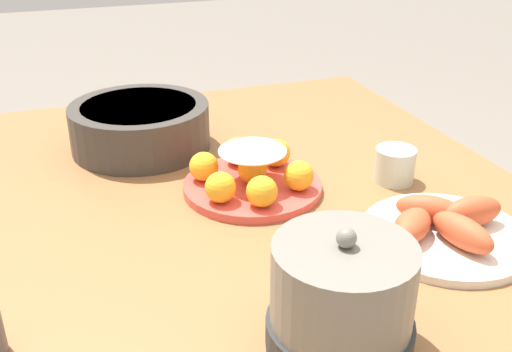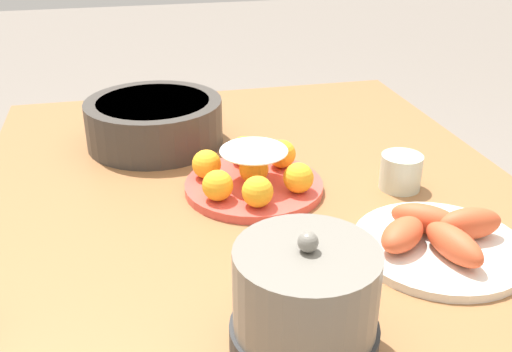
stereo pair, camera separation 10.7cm
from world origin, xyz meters
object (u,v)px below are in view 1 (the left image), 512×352
Objects in this scene: sauce_bowl at (96,107)px; serving_bowl at (140,125)px; seafood_platter at (445,228)px; cake_plate at (251,175)px; cup_near at (395,165)px; warming_pot at (342,298)px; dining_table at (261,242)px.

serving_bowl is at bearing -164.03° from sauce_bowl.
serving_bowl is 0.66m from seafood_platter.
seafood_platter is at bearing -138.18° from cake_plate.
cup_near is 0.48m from warming_pot.
cup_near is 0.42× the size of warming_pot.
warming_pot is (-0.37, 0.30, 0.04)m from cup_near.
cake_plate reaches higher than sauce_bowl.
cake_plate is at bearing -4.09° from warming_pot.
warming_pot reaches higher than seafood_platter.
seafood_platter is at bearing -143.62° from serving_bowl.
serving_bowl reaches higher than sauce_bowl.
sauce_bowl is at bearing 41.32° from cup_near.
warming_pot is at bearing -168.19° from sauce_bowl.
cup_near is at bearing -126.78° from serving_bowl.
cake_plate is at bearing 79.35° from cup_near.
sauce_bowl is at bearing 23.76° from cake_plate.
serving_bowl is 1.10× the size of seafood_platter.
dining_table is 5.02× the size of cake_plate.
warming_pot is (-0.16, 0.27, 0.05)m from seafood_platter.
serving_bowl is (0.27, 0.16, 0.02)m from cake_plate.
dining_table is 0.29m from cup_near.
warming_pot is (-0.38, 0.03, 0.16)m from dining_table.
cup_near reaches higher than sauce_bowl.
sauce_bowl is 0.51× the size of warming_pot.
seafood_platter is at bearing -58.74° from warming_pot.
serving_bowl is 3.15× the size of sauce_bowl.
dining_table is 0.13m from cake_plate.
cup_near is at bearing -91.35° from dining_table.
cake_plate is at bearing 41.82° from seafood_platter.
dining_table is 0.38m from serving_bowl.
cake_plate is (0.04, 0.00, 0.12)m from dining_table.
warming_pot is (-0.69, -0.13, 0.02)m from serving_bowl.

